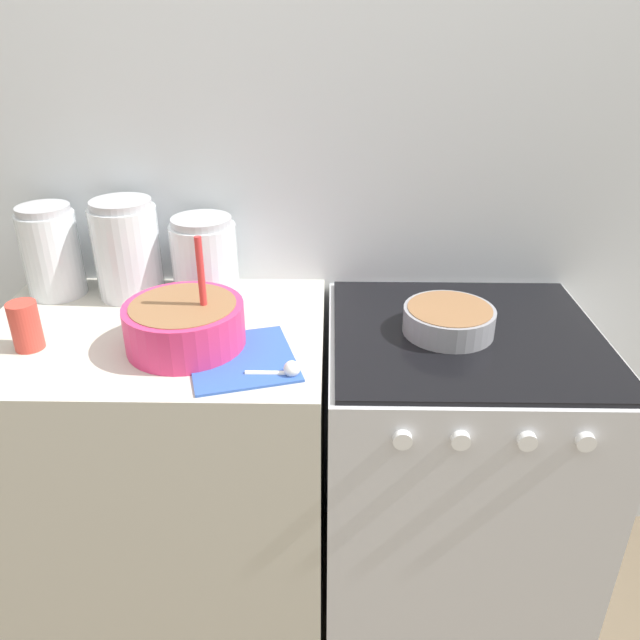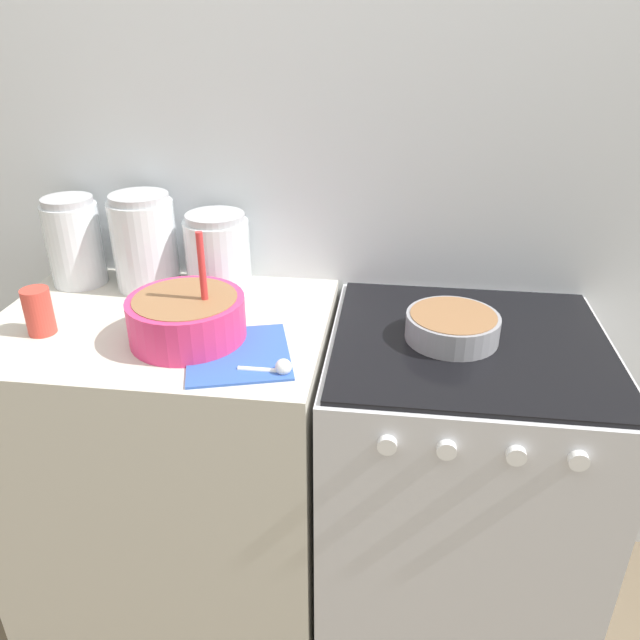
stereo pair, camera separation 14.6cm
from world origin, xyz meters
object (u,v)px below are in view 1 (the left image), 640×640
object	(u,v)px
mixing_bowl	(185,323)
storage_jar_right	(205,263)
storage_jar_middle	(128,255)
stove	(450,475)
baking_pan	(449,319)
storage_jar_left	(53,257)
tin_can	(26,326)

from	to	relation	value
mixing_bowl	storage_jar_right	size ratio (longest dim) A/B	1.26
storage_jar_middle	storage_jar_right	distance (m)	0.21
stove	baking_pan	distance (m)	0.49
storage_jar_left	tin_can	size ratio (longest dim) A/B	2.16
storage_jar_middle	tin_can	bearing A→B (deg)	-116.51
stove	mixing_bowl	bearing A→B (deg)	-173.02
storage_jar_middle	storage_jar_right	xyz separation A→B (m)	(0.21, 0.00, -0.02)
storage_jar_left	storage_jar_middle	size ratio (longest dim) A/B	0.94
mixing_bowl	baking_pan	size ratio (longest dim) A/B	1.25
stove	storage_jar_left	xyz separation A→B (m)	(-1.08, 0.21, 0.55)
stove	storage_jar_right	xyz separation A→B (m)	(-0.67, 0.21, 0.54)
storage_jar_left	storage_jar_right	bearing A→B (deg)	0.00
stove	tin_can	distance (m)	1.15
stove	baking_pan	xyz separation A→B (m)	(-0.05, -0.00, 0.48)
baking_pan	storage_jar_left	bearing A→B (deg)	168.54
mixing_bowl	storage_jar_left	bearing A→B (deg)	145.00
baking_pan	storage_jar_middle	size ratio (longest dim) A/B	0.83
baking_pan	tin_can	size ratio (longest dim) A/B	1.92
storage_jar_middle	storage_jar_left	bearing A→B (deg)	180.00
storage_jar_middle	tin_can	xyz separation A→B (m)	(-0.15, -0.31, -0.06)
baking_pan	storage_jar_right	size ratio (longest dim) A/B	1.01
stove	mixing_bowl	world-z (taller)	mixing_bowl
stove	baking_pan	bearing A→B (deg)	-178.07
storage_jar_left	storage_jar_middle	xyz separation A→B (m)	(0.21, -0.00, 0.01)
stove	mixing_bowl	xyz separation A→B (m)	(-0.67, -0.08, 0.51)
mixing_bowl	storage_jar_right	world-z (taller)	mixing_bowl
baking_pan	tin_can	world-z (taller)	tin_can
mixing_bowl	storage_jar_left	xyz separation A→B (m)	(-0.41, 0.29, 0.04)
stove	tin_can	world-z (taller)	tin_can
storage_jar_left	storage_jar_right	distance (m)	0.41
storage_jar_middle	tin_can	distance (m)	0.35
storage_jar_left	storage_jar_right	world-z (taller)	storage_jar_left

